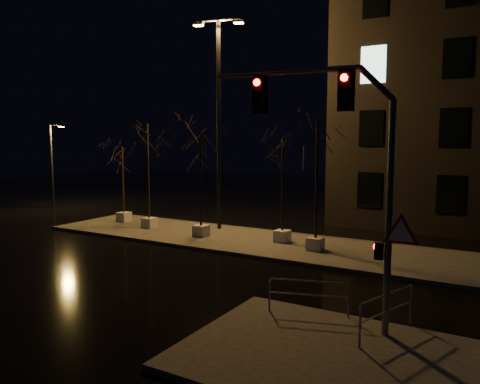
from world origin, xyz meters
The scene contains 13 objects.
ground centered at (0.00, 0.00, 0.00)m, with size 90.00×90.00×0.00m, color black.
median centered at (0.00, 6.00, 0.07)m, with size 22.00×5.00×0.15m, color #3F3D38.
sidewalk_corner centered at (7.50, -3.50, 0.07)m, with size 7.00×5.00×0.15m, color #3F3D38.
tree_0 centered at (-8.76, 6.59, 3.53)m, with size 1.80×1.80×4.45m.
tree_1 centered at (-6.19, 5.86, 4.50)m, with size 1.80×1.80×5.74m.
tree_2 centered at (-2.51, 5.47, 4.03)m, with size 1.80×1.80×5.11m.
tree_3 centered at (1.50, 6.33, 3.93)m, with size 1.80×1.80×4.99m.
tree_4 centered at (3.42, 5.60, 4.53)m, with size 1.80×1.80×5.78m.
traffic_signal_mast centered at (7.06, -1.92, 4.45)m, with size 5.36×0.55×6.55m.
streetlight_main centered at (-2.83, 7.63, 6.42)m, with size 2.69×1.01×10.87m.
streetlight_far centered at (-17.72, 8.86, 3.26)m, with size 1.14×0.48×5.94m.
guard_rail_a centered at (5.96, -1.50, 0.77)m, with size 2.11×0.68×0.95m.
guard_rail_b centered at (8.16, -1.85, 0.84)m, with size 0.80×2.12×1.06m.
Camera 1 is at (10.60, -13.15, 4.95)m, focal length 35.00 mm.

